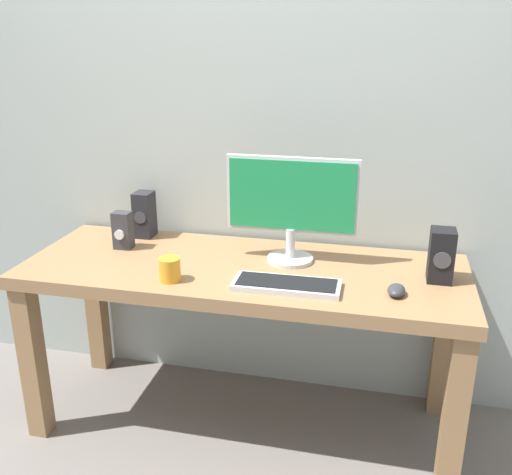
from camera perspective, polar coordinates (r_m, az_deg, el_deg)
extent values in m
plane|color=slate|center=(2.61, -1.14, -17.58)|extent=(6.00, 6.00, 0.00)
cube|color=#9EA8A3|center=(2.44, 0.79, 17.72)|extent=(2.93, 0.04, 3.00)
cube|color=#936D47|center=(2.26, -1.26, -3.39)|extent=(1.73, 0.64, 0.05)
cube|color=#936D47|center=(2.53, -21.23, -11.39)|extent=(0.08, 0.08, 0.67)
cube|color=#936D47|center=(2.17, 19.03, -16.66)|extent=(0.08, 0.08, 0.67)
cube|color=#936D47|center=(2.92, -15.53, -6.41)|extent=(0.08, 0.08, 0.67)
cube|color=#936D47|center=(2.62, 18.03, -9.88)|extent=(0.08, 0.08, 0.67)
cylinder|color=silver|center=(2.30, 3.40, -2.13)|extent=(0.18, 0.18, 0.02)
cylinder|color=silver|center=(2.27, 3.44, -0.56)|extent=(0.04, 0.04, 0.12)
cube|color=silver|center=(2.23, 3.59, 4.24)|extent=(0.51, 0.02, 0.30)
cube|color=#1E8C4C|center=(2.21, 3.53, 4.15)|extent=(0.49, 0.01, 0.27)
cube|color=silver|center=(2.06, 3.04, -4.73)|extent=(0.39, 0.15, 0.02)
cube|color=black|center=(2.05, 3.05, -4.42)|extent=(0.35, 0.13, 0.00)
ellipsoid|color=#333338|center=(2.05, 13.73, -5.10)|extent=(0.07, 0.10, 0.04)
cube|color=black|center=(2.19, 17.87, -1.70)|extent=(0.09, 0.10, 0.20)
cylinder|color=#3F3F44|center=(2.14, 17.96, -2.18)|extent=(0.06, 0.00, 0.06)
cube|color=#232328|center=(2.59, -10.98, 2.26)|extent=(0.08, 0.09, 0.20)
cylinder|color=#3F3F44|center=(2.55, -11.42, 1.93)|extent=(0.05, 0.00, 0.05)
cube|color=#333338|center=(2.47, -13.04, 0.71)|extent=(0.07, 0.06, 0.16)
cylinder|color=silver|center=(2.44, -13.39, 0.27)|extent=(0.04, 0.01, 0.04)
cylinder|color=orange|center=(2.13, -8.54, -3.14)|extent=(0.08, 0.08, 0.09)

